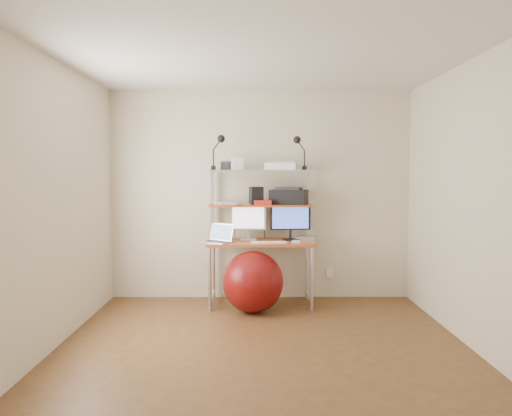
{
  "coord_description": "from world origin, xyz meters",
  "views": [
    {
      "loc": [
        -0.09,
        -4.22,
        1.51
      ],
      "look_at": [
        -0.05,
        1.15,
        1.14
      ],
      "focal_mm": 35.0,
      "sensor_mm": 36.0,
      "label": 1
    }
  ],
  "objects": [
    {
      "name": "keyboard",
      "position": [
        0.09,
        1.29,
        0.75
      ],
      "size": [
        0.41,
        0.15,
        0.01
      ],
      "primitive_type": "cube",
      "rotation": [
        0.0,
        0.0,
        0.08
      ],
      "color": "white",
      "rests_on": "desktop"
    },
    {
      "name": "clip_lamp_right",
      "position": [
        0.43,
        1.51,
        1.83
      ],
      "size": [
        0.15,
        0.09,
        0.39
      ],
      "color": "black",
      "rests_on": "top_shelf"
    },
    {
      "name": "monitor_black",
      "position": [
        0.35,
        1.52,
        0.98
      ],
      "size": [
        0.47,
        0.15,
        0.47
      ],
      "rotation": [
        0.0,
        0.0,
        0.1
      ],
      "color": "black",
      "rests_on": "desktop"
    },
    {
      "name": "wall_outlet",
      "position": [
        0.85,
        1.79,
        0.3
      ],
      "size": [
        0.08,
        0.01,
        0.12
      ],
      "primitive_type": "cube",
      "color": "white",
      "rests_on": "room"
    },
    {
      "name": "exercise_ball",
      "position": [
        -0.09,
        1.14,
        0.33
      ],
      "size": [
        0.67,
        0.67,
        0.67
      ],
      "primitive_type": "sphere",
      "color": "maroon",
      "rests_on": "floor"
    },
    {
      "name": "monitor_silver",
      "position": [
        -0.14,
        1.54,
        0.98
      ],
      "size": [
        0.41,
        0.15,
        0.45
      ],
      "rotation": [
        0.0,
        0.0,
        0.05
      ],
      "color": "silver",
      "rests_on": "desktop"
    },
    {
      "name": "paper_stack",
      "position": [
        -0.38,
        1.57,
        1.16
      ],
      "size": [
        0.4,
        0.41,
        0.02
      ],
      "color": "white",
      "rests_on": "mid_shelf"
    },
    {
      "name": "scanner",
      "position": [
        0.24,
        1.55,
        1.6
      ],
      "size": [
        0.39,
        0.29,
        0.1
      ],
      "rotation": [
        0.0,
        0.0,
        -0.17
      ],
      "color": "white",
      "rests_on": "top_shelf"
    },
    {
      "name": "nas_cube",
      "position": [
        -0.05,
        1.55,
        1.25
      ],
      "size": [
        0.17,
        0.17,
        0.21
      ],
      "primitive_type": "cube",
      "rotation": [
        0.0,
        0.0,
        0.26
      ],
      "color": "black",
      "rests_on": "mid_shelf"
    },
    {
      "name": "phone",
      "position": [
        -0.02,
        1.31,
        0.75
      ],
      "size": [
        0.1,
        0.15,
        0.01
      ],
      "primitive_type": "cube",
      "rotation": [
        0.0,
        0.0,
        -0.21
      ],
      "color": "black",
      "rests_on": "desktop"
    },
    {
      "name": "computer_desk",
      "position": [
        0.0,
        1.5,
        0.96
      ],
      "size": [
        1.2,
        0.6,
        1.57
      ],
      "color": "#A95020",
      "rests_on": "ground"
    },
    {
      "name": "box_white",
      "position": [
        -0.27,
        1.53,
        1.62
      ],
      "size": [
        0.14,
        0.13,
        0.14
      ],
      "primitive_type": "cube",
      "rotation": [
        0.0,
        0.0,
        0.22
      ],
      "color": "white",
      "rests_on": "top_shelf"
    },
    {
      "name": "box_grey",
      "position": [
        -0.41,
        1.62,
        1.6
      ],
      "size": [
        0.11,
        0.11,
        0.1
      ],
      "primitive_type": "cube",
      "rotation": [
        0.0,
        0.0,
        -0.12
      ],
      "color": "#2B2B2D",
      "rests_on": "top_shelf"
    },
    {
      "name": "mouse",
      "position": [
        0.39,
        1.3,
        0.75
      ],
      "size": [
        0.09,
        0.06,
        0.02
      ],
      "primitive_type": "cube",
      "rotation": [
        0.0,
        0.0,
        0.08
      ],
      "color": "white",
      "rests_on": "desktop"
    },
    {
      "name": "printer",
      "position": [
        0.33,
        1.6,
        1.24
      ],
      "size": [
        0.48,
        0.39,
        0.2
      ],
      "rotation": [
        0.0,
        0.0,
        -0.29
      ],
      "color": "black",
      "rests_on": "mid_shelf"
    },
    {
      "name": "room",
      "position": [
        0.0,
        0.0,
        1.25
      ],
      "size": [
        3.6,
        3.6,
        3.6
      ],
      "color": "brown",
      "rests_on": "ground"
    },
    {
      "name": "red_box",
      "position": [
        0.02,
        1.48,
        1.18
      ],
      "size": [
        0.21,
        0.15,
        0.05
      ],
      "primitive_type": "cube",
      "rotation": [
        0.0,
        0.0,
        0.1
      ],
      "color": "red",
      "rests_on": "mid_shelf"
    },
    {
      "name": "mac_mini",
      "position": [
        0.54,
        1.56,
        0.76
      ],
      "size": [
        0.28,
        0.28,
        0.04
      ],
      "primitive_type": "cube",
      "rotation": [
        0.0,
        0.0,
        -0.29
      ],
      "color": "#BBBABF",
      "rests_on": "desktop"
    },
    {
      "name": "clip_lamp_left",
      "position": [
        -0.47,
        1.51,
        1.84
      ],
      "size": [
        0.16,
        0.09,
        0.4
      ],
      "color": "black",
      "rests_on": "top_shelf"
    },
    {
      "name": "laptop",
      "position": [
        -0.46,
        1.34,
        0.78
      ],
      "size": [
        0.38,
        0.36,
        0.26
      ],
      "rotation": [
        0.0,
        0.0,
        -0.56
      ],
      "color": "#BBBABF",
      "rests_on": "desktop"
    }
  ]
}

